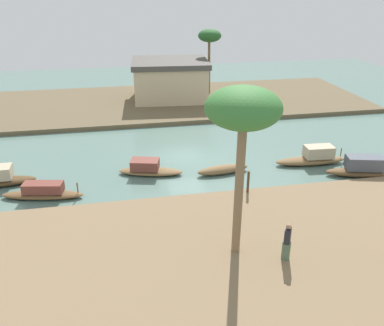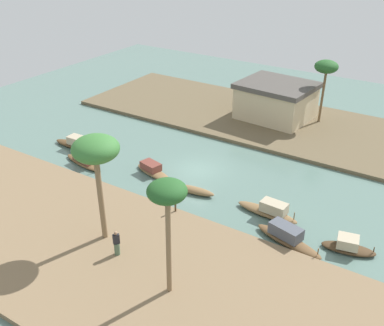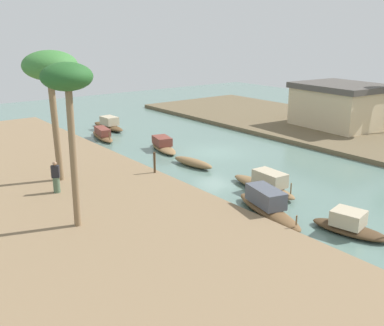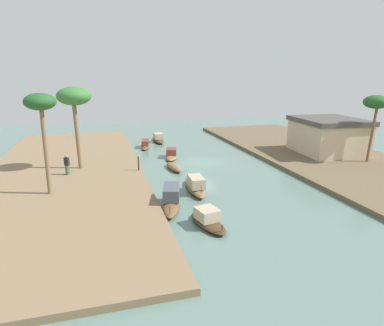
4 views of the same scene
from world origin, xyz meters
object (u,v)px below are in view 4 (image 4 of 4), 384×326
sampan_downstream_large (195,185)px  riverside_building (328,135)px  mooring_post (138,163)px  sampan_open_hull (145,144)px  person_on_near_bank (67,166)px  sampan_near_left_bank (174,167)px  sampan_midstream (208,219)px  sampan_foreground (158,139)px  palm_tree_left_far (41,106)px  palm_tree_right_tall (376,103)px  sampan_with_tall_canopy (171,198)px  palm_tree_left_near (74,98)px  sampan_with_red_awning (171,154)px

sampan_downstream_large → riverside_building: size_ratio=0.61×
mooring_post → sampan_open_hull: bearing=169.2°
person_on_near_bank → sampan_near_left_bank: bearing=35.6°
sampan_open_hull → sampan_midstream: size_ratio=1.30×
sampan_foreground → riverside_building: size_ratio=0.61×
palm_tree_left_far → palm_tree_right_tall: (-1.39, 28.77, -0.53)m
sampan_with_tall_canopy → palm_tree_right_tall: bearing=118.2°
sampan_open_hull → sampan_foreground: bearing=155.3°
sampan_downstream_large → sampan_foreground: 19.83m
sampan_near_left_bank → person_on_near_bank: size_ratio=2.02×
riverside_building → palm_tree_left_near: bearing=-87.0°
mooring_post → palm_tree_left_far: bearing=-57.7°
sampan_near_left_bank → riverside_building: riverside_building is taller
sampan_near_left_bank → person_on_near_bank: person_on_near_bank is taller
sampan_foreground → person_on_near_bank: person_on_near_bank is taller
sampan_with_red_awning → mooring_post: (5.13, -4.05, 0.61)m
sampan_foreground → sampan_with_tall_canopy: bearing=-9.2°
sampan_with_red_awning → palm_tree_right_tall: palm_tree_right_tall is taller
sampan_downstream_large → sampan_with_tall_canopy: bearing=-41.8°
sampan_midstream → riverside_building: size_ratio=0.46×
sampan_downstream_large → sampan_foreground: size_ratio=0.99×
sampan_midstream → sampan_with_red_awning: bearing=162.6°
sampan_near_left_bank → palm_tree_left_near: size_ratio=0.48×
sampan_with_red_awning → person_on_near_bank: 11.14m
sampan_midstream → riverside_building: 22.12m
sampan_with_red_awning → palm_tree_right_tall: size_ratio=0.65×
person_on_near_bank → sampan_midstream: bearing=-20.1°
palm_tree_left_near → sampan_near_left_bank: bearing=78.9°
sampan_with_tall_canopy → sampan_midstream: sampan_with_tall_canopy is taller
riverside_building → sampan_with_red_awning: bearing=-98.1°
sampan_with_tall_canopy → riverside_building: bearing=130.4°
sampan_with_tall_canopy → palm_tree_left_far: palm_tree_left_far is taller
sampan_foreground → riverside_building: riverside_building is taller
sampan_midstream → person_on_near_bank: person_on_near_bank is taller
sampan_midstream → palm_tree_left_near: size_ratio=0.49×
sampan_open_hull → sampan_foreground: 3.63m
sampan_with_tall_canopy → palm_tree_left_near: palm_tree_left_near is taller
palm_tree_left_near → mooring_post: bearing=66.6°
sampan_downstream_large → sampan_open_hull: 16.91m
sampan_with_red_awning → sampan_midstream: sampan_midstream is taller
person_on_near_bank → palm_tree_right_tall: 28.56m
sampan_near_left_bank → mooring_post: mooring_post is taller
sampan_with_red_awning → palm_tree_left_far: (9.41, -10.81, 6.11)m
palm_tree_left_near → sampan_with_red_awning: bearing=108.0°
riverside_building → mooring_post: bearing=-81.3°
sampan_midstream → person_on_near_bank: bearing=-156.7°
sampan_foreground → palm_tree_left_far: 22.28m
sampan_midstream → palm_tree_right_tall: palm_tree_right_tall is taller
sampan_with_red_awning → riverside_building: riverside_building is taller
palm_tree_right_tall → sampan_downstream_large: bearing=-81.4°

